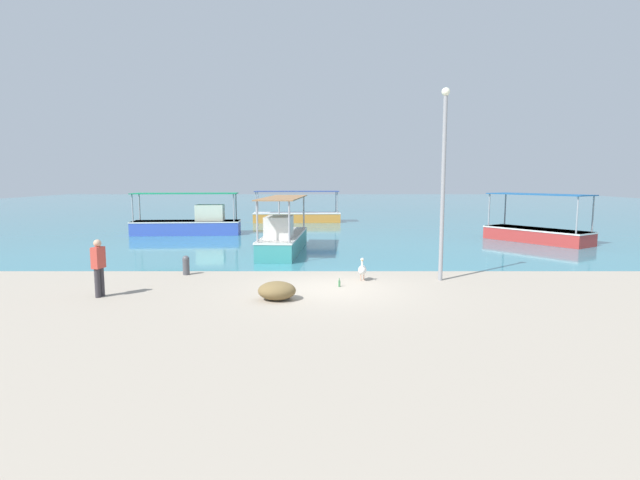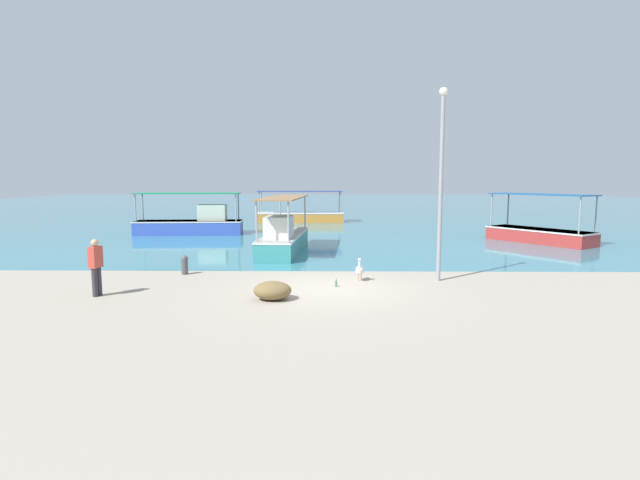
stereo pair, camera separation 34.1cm
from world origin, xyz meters
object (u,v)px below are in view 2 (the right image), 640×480
at_px(glass_bottle, 336,283).
at_px(fisherman_standing, 96,266).
at_px(pelican, 360,270).
at_px(fishing_boat_near_right, 193,223).
at_px(fishing_boat_far_right, 283,238).
at_px(lamp_post, 441,175).
at_px(fishing_boat_far_left, 300,215).
at_px(fishing_boat_near_left, 539,233).
at_px(net_pile, 272,291).
at_px(mooring_bollard, 185,264).

bearing_deg(glass_bottle, fisherman_standing, -169.08).
bearing_deg(pelican, fishing_boat_near_right, 124.11).
relative_size(fishing_boat_far_right, lamp_post, 1.07).
bearing_deg(fishing_boat_near_right, fishing_boat_far_left, 54.62).
height_order(fishing_boat_near_right, glass_bottle, fishing_boat_near_right).
distance_m(fishing_boat_near_right, fishing_boat_far_left, 10.67).
bearing_deg(fishing_boat_near_left, glass_bottle, -134.80).
bearing_deg(lamp_post, fishing_boat_near_left, 53.08).
height_order(pelican, glass_bottle, pelican).
xyz_separation_m(fishing_boat_far_right, net_pile, (0.49, -9.10, -0.42)).
relative_size(fishing_boat_far_right, fishing_boat_near_left, 1.20).
relative_size(fisherman_standing, net_pile, 1.56).
bearing_deg(pelican, fisherman_standing, -163.48).
distance_m(pelican, mooring_bollard, 6.32).
bearing_deg(fishing_boat_far_right, mooring_bollard, -119.88).
relative_size(lamp_post, glass_bottle, 23.59).
bearing_deg(fishing_boat_far_left, fishing_boat_near_left, -42.37).
distance_m(pelican, glass_bottle, 1.30).
bearing_deg(fishing_boat_near_right, lamp_post, -48.96).
bearing_deg(fishing_boat_far_left, mooring_bollard, -97.87).
distance_m(lamp_post, glass_bottle, 4.99).
relative_size(fishing_boat_far_left, lamp_post, 1.08).
height_order(pelican, lamp_post, lamp_post).
xyz_separation_m(fisherman_standing, glass_bottle, (7.05, 1.36, -0.80)).
height_order(fisherman_standing, glass_bottle, fisherman_standing).
height_order(fishing_boat_near_right, mooring_bollard, fishing_boat_near_right).
bearing_deg(glass_bottle, net_pile, -136.84).
height_order(fishing_boat_far_right, net_pile, fishing_boat_far_right).
distance_m(fishing_boat_near_left, glass_bottle, 15.81).
bearing_deg(fishing_boat_near_left, pelican, -135.22).
bearing_deg(mooring_bollard, glass_bottle, -20.19).
distance_m(mooring_bollard, net_pile, 5.17).
distance_m(fishing_boat_near_right, lamp_post, 18.63).
relative_size(fishing_boat_near_left, mooring_bollard, 8.13).
distance_m(fishing_boat_near_left, net_pile, 18.33).
xyz_separation_m(fishing_boat_far_left, fishing_boat_near_left, (13.57, -12.38, 0.00)).
xyz_separation_m(pelican, fisherman_standing, (-7.87, -2.33, 0.53)).
bearing_deg(fisherman_standing, fishing_boat_near_left, 34.65).
bearing_deg(fishing_boat_far_left, net_pile, -88.65).
relative_size(fishing_boat_near_right, fishing_boat_far_left, 0.96).
xyz_separation_m(fishing_boat_far_left, glass_bottle, (2.44, -23.59, -0.43)).
relative_size(fishing_boat_near_left, glass_bottle, 20.94).
height_order(mooring_bollard, fisherman_standing, fisherman_standing).
relative_size(fishing_boat_far_left, pelican, 8.53).
bearing_deg(fisherman_standing, fishing_boat_far_right, 61.63).
distance_m(pelican, lamp_post, 4.14).
relative_size(fishing_boat_far_right, glass_bottle, 25.21).
relative_size(fishing_boat_far_right, pelican, 8.45).
xyz_separation_m(fishing_boat_near_right, pelican, (9.43, -13.92, -0.32)).
distance_m(fishing_boat_near_right, glass_bottle, 17.22).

